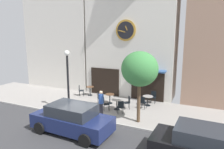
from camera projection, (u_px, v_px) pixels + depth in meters
ground_plane at (80, 119)px, 12.79m from camera, size 24.40×10.76×0.13m
clock_building at (131, 28)px, 17.11m from camera, size 7.49×3.47×11.04m
neighbor_building_left at (61, 6)px, 20.11m from camera, size 6.98×3.07×15.73m
street_lamp at (68, 81)px, 13.70m from camera, size 0.36×0.36×4.14m
street_tree at (140, 69)px, 11.70m from camera, size 2.14×1.92×4.22m
cafe_table_center at (90, 89)px, 17.56m from camera, size 0.66×0.66×0.77m
cafe_table_near_curb at (110, 97)px, 15.51m from camera, size 0.66×0.66×0.72m
cafe_table_leftmost at (117, 102)px, 14.25m from camera, size 0.72×0.72×0.74m
cafe_table_center_left at (148, 99)px, 15.01m from camera, size 0.75×0.75×0.72m
cafe_chair_under_awning at (153, 96)px, 15.66m from camera, size 0.41×0.41×0.90m
cafe_chair_left_end at (128, 101)px, 14.38m from camera, size 0.56×0.56×0.90m
cafe_chair_mid_row at (100, 98)px, 15.28m from camera, size 0.57×0.57×0.90m
cafe_chair_curbside at (80, 90)px, 17.46m from camera, size 0.54×0.54×0.90m
cafe_chair_by_entrance at (143, 102)px, 14.34m from camera, size 0.45×0.45×0.90m
cafe_chair_outer at (105, 103)px, 14.04m from camera, size 0.54×0.54×0.90m
cafe_chair_right_end at (120, 106)px, 13.44m from camera, size 0.56×0.56×0.90m
pedestrian_blue at (101, 103)px, 13.02m from camera, size 0.45×0.45×1.67m
parked_car_navy at (72, 119)px, 10.83m from camera, size 4.36×2.14×1.55m
parked_car_black at (206, 147)px, 8.12m from camera, size 4.37×2.17×1.55m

